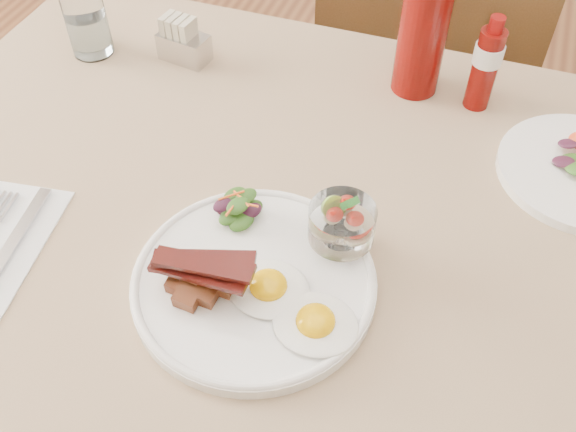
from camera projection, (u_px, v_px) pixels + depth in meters
name	position (u px, v px, depth m)	size (l,w,h in m)	color
table	(341.00, 277.00, 0.86)	(1.33, 0.88, 0.75)	#503319
chair_far	(423.00, 80.00, 1.38)	(0.42, 0.42, 0.93)	#503319
main_plate	(254.00, 282.00, 0.73)	(0.28, 0.28, 0.02)	white
fried_eggs	(291.00, 304.00, 0.70)	(0.17, 0.13, 0.03)	white
bacon_potato_pile	(201.00, 277.00, 0.70)	(0.12, 0.07, 0.05)	#662F14
side_salad	(239.00, 209.00, 0.78)	(0.07, 0.06, 0.03)	#1F4512
fruit_cup	(342.00, 224.00, 0.73)	(0.08, 0.08, 0.08)	white
ketchup_bottle	(423.00, 31.00, 0.92)	(0.09, 0.09, 0.21)	#5D0805
hot_sauce_bottle	(486.00, 65.00, 0.91)	(0.05, 0.05, 0.15)	#5D0805
sugar_caddy	(183.00, 42.00, 1.02)	(0.08, 0.06, 0.07)	silver
water_glass	(87.00, 25.00, 1.02)	(0.07, 0.07, 0.11)	white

